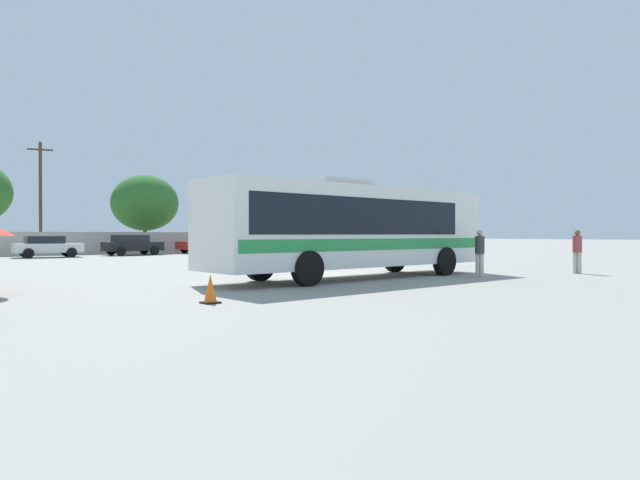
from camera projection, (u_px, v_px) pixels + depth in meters
The scene contains 11 objects.
ground_plane at pixel (220, 264), 28.33m from camera, with size 300.00×300.00×0.00m, color gray.
perimeter_wall at pixel (97, 243), 42.20m from camera, with size 80.00×0.30×1.69m, color #B2AD9E.
coach_bus_white_green at pixel (351, 226), 19.13m from camera, with size 11.33×2.81×3.36m.
attendant_by_bus_door at pixel (480, 250), 20.26m from camera, with size 0.41×0.41×1.68m.
passenger_waiting_on_apron at pixel (577, 249), 21.47m from camera, with size 0.43×0.43×1.70m.
parked_car_second_white at pixel (47, 246), 36.41m from camera, with size 4.23×2.27×1.40m.
parked_car_third_black at pixel (132, 244), 40.37m from camera, with size 4.08×2.08×1.47m.
parked_car_rightmost_red at pixel (206, 243), 44.85m from camera, with size 4.57×2.16×1.45m.
utility_pole_near at pixel (40, 196), 43.16m from camera, with size 1.76×0.64×8.69m.
roadside_tree_midright at pixel (145, 203), 47.07m from camera, with size 5.55×5.55×6.54m.
traffic_cone_on_apron at pixel (210, 289), 12.22m from camera, with size 0.36×0.36×0.64m.
Camera 1 is at (-14.50, -14.85, 1.52)m, focal length 31.24 mm.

